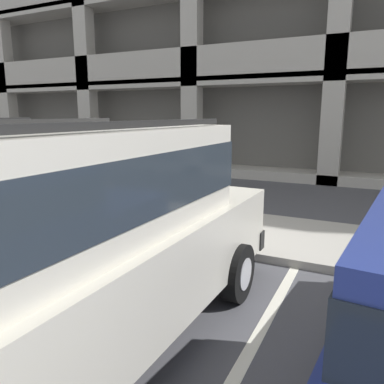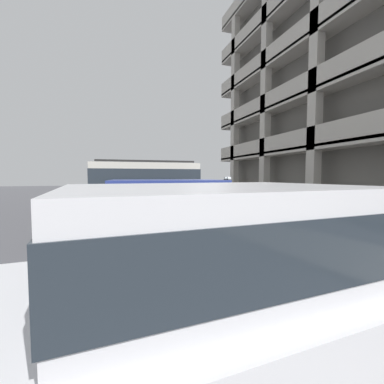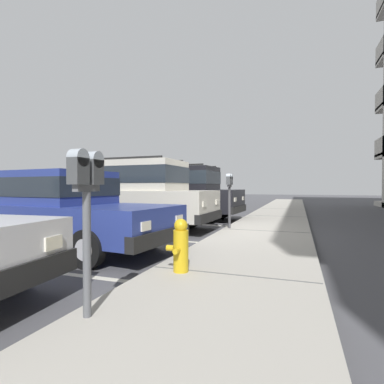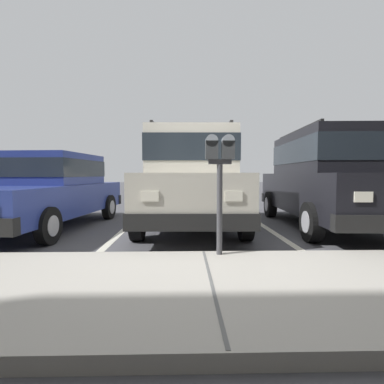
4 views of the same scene
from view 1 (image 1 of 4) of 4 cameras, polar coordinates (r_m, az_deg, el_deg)
name	(u,v)px [view 1 (image 1 of 4)]	position (r m, az deg, el deg)	size (l,w,h in m)	color
ground_plane	(193,259)	(5.69, 0.20, -10.19)	(80.00, 80.00, 0.10)	#4C4C51
sidewalk	(225,229)	(6.78, 5.03, -5.59)	(40.00, 2.20, 0.12)	#ADA89E
parking_stall_lines	(263,326)	(4.03, 10.77, -19.45)	(11.75, 4.80, 0.01)	silver
silver_suv	(78,233)	(3.34, -16.98, -6.03)	(2.09, 4.82, 2.03)	beige
parking_meter_near	(192,172)	(5.74, 0.06, 3.08)	(0.35, 0.12, 1.47)	#47474C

